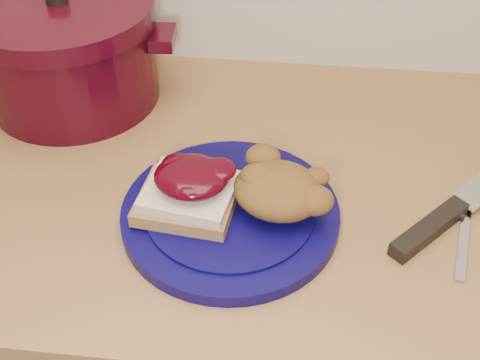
# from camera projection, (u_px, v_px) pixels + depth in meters

# --- Properties ---
(plate) EXTENTS (0.33, 0.33, 0.02)m
(plate) POSITION_uv_depth(u_px,v_px,m) (230.00, 214.00, 0.76)
(plate) COLOR #08043C
(plate) RESTS_ON wood_countertop
(sandwich) EXTENTS (0.13, 0.11, 0.06)m
(sandwich) POSITION_uv_depth(u_px,v_px,m) (189.00, 189.00, 0.73)
(sandwich) COLOR olive
(sandwich) RESTS_ON plate
(stuffing_mound) EXTENTS (0.13, 0.12, 0.06)m
(stuffing_mound) POSITION_uv_depth(u_px,v_px,m) (278.00, 190.00, 0.73)
(stuffing_mound) COLOR brown
(stuffing_mound) RESTS_ON plate
(chef_knife) EXTENTS (0.26, 0.27, 0.02)m
(chef_knife) POSITION_uv_depth(u_px,v_px,m) (452.00, 211.00, 0.76)
(chef_knife) COLOR black
(chef_knife) RESTS_ON wood_countertop
(butter_knife) EXTENTS (0.05, 0.15, 0.00)m
(butter_knife) POSITION_uv_depth(u_px,v_px,m) (464.00, 234.00, 0.74)
(butter_knife) COLOR silver
(butter_knife) RESTS_ON wood_countertop
(dutch_oven) EXTENTS (0.33, 0.30, 0.18)m
(dutch_oven) POSITION_uv_depth(u_px,v_px,m) (68.00, 51.00, 0.91)
(dutch_oven) COLOR #310410
(dutch_oven) RESTS_ON wood_countertop
(pepper_grinder) EXTENTS (0.06, 0.06, 0.12)m
(pepper_grinder) POSITION_uv_depth(u_px,v_px,m) (44.00, 49.00, 0.96)
(pepper_grinder) COLOR black
(pepper_grinder) RESTS_ON wood_countertop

